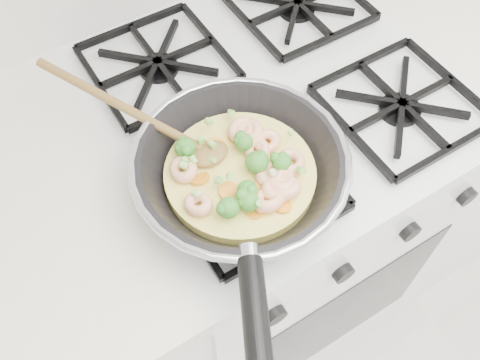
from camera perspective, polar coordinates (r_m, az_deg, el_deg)
stove at (r=1.29m, az=2.77°, el=-3.77°), size 0.60×0.60×0.92m
skillet at (r=0.75m, az=0.03°, el=0.86°), size 0.34×0.61×0.09m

